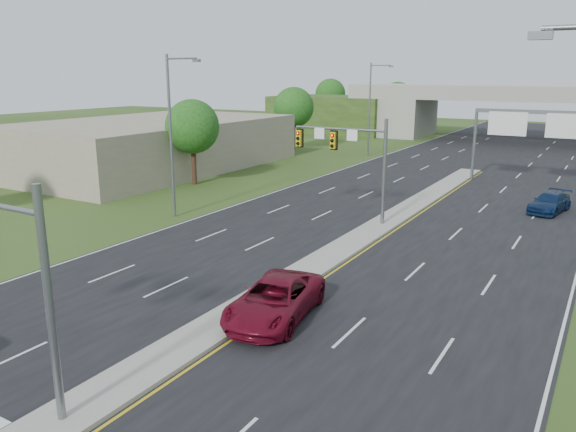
# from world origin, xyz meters

# --- Properties ---
(ground) EXTENTS (240.00, 240.00, 0.00)m
(ground) POSITION_xyz_m (0.00, 0.00, 0.00)
(ground) COLOR #294117
(ground) RESTS_ON ground
(road) EXTENTS (24.00, 160.00, 0.02)m
(road) POSITION_xyz_m (0.00, 35.00, 0.01)
(road) COLOR black
(road) RESTS_ON ground
(median) EXTENTS (2.00, 54.00, 0.16)m
(median) POSITION_xyz_m (0.00, 23.00, 0.10)
(median) COLOR gray
(median) RESTS_ON road
(lane_markings) EXTENTS (23.72, 160.00, 0.01)m
(lane_markings) POSITION_xyz_m (-0.60, 28.91, 0.02)
(lane_markings) COLOR gold
(lane_markings) RESTS_ON road
(signal_mast_far) EXTENTS (6.62, 0.60, 7.00)m
(signal_mast_far) POSITION_xyz_m (-2.26, 24.93, 4.73)
(signal_mast_far) COLOR slate
(signal_mast_far) RESTS_ON ground
(sign_gantry) EXTENTS (11.58, 0.44, 6.67)m
(sign_gantry) POSITION_xyz_m (6.68, 44.92, 5.24)
(sign_gantry) COLOR slate
(sign_gantry) RESTS_ON ground
(overpass) EXTENTS (80.00, 14.00, 8.10)m
(overpass) POSITION_xyz_m (0.00, 80.00, 3.55)
(overpass) COLOR gray
(overpass) RESTS_ON ground
(lightpole_l_mid) EXTENTS (2.85, 0.25, 11.00)m
(lightpole_l_mid) POSITION_xyz_m (-13.30, 20.00, 6.10)
(lightpole_l_mid) COLOR slate
(lightpole_l_mid) RESTS_ON ground
(lightpole_l_far) EXTENTS (2.85, 0.25, 11.00)m
(lightpole_l_far) POSITION_xyz_m (-13.30, 55.00, 6.10)
(lightpole_l_far) COLOR slate
(lightpole_l_far) RESTS_ON ground
(tree_l_near) EXTENTS (4.80, 4.80, 7.60)m
(tree_l_near) POSITION_xyz_m (-20.00, 30.00, 5.18)
(tree_l_near) COLOR #382316
(tree_l_near) RESTS_ON ground
(tree_l_mid) EXTENTS (5.20, 5.20, 8.12)m
(tree_l_mid) POSITION_xyz_m (-24.00, 55.00, 5.51)
(tree_l_mid) COLOR #382316
(tree_l_mid) RESTS_ON ground
(tree_back_a) EXTENTS (6.00, 6.00, 8.85)m
(tree_back_a) POSITION_xyz_m (-38.00, 94.00, 5.84)
(tree_back_a) COLOR #382316
(tree_back_a) RESTS_ON ground
(tree_back_b) EXTENTS (5.60, 5.60, 8.32)m
(tree_back_b) POSITION_xyz_m (-24.00, 94.00, 5.51)
(tree_back_b) COLOR #382316
(tree_back_b) RESTS_ON ground
(commercial_building) EXTENTS (18.00, 30.00, 5.00)m
(commercial_building) POSITION_xyz_m (-30.00, 35.00, 2.50)
(commercial_building) COLOR gray
(commercial_building) RESTS_ON ground
(car_far_a) EXTENTS (3.58, 6.20, 1.63)m
(car_far_a) POSITION_xyz_m (1.52, 9.14, 0.83)
(car_far_a) COLOR maroon
(car_far_a) RESTS_ON road
(car_far_b) EXTENTS (2.86, 5.07, 1.39)m
(car_far_b) POSITION_xyz_m (9.04, 34.71, 0.71)
(car_far_b) COLOR #0A1D41
(car_far_b) RESTS_ON road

